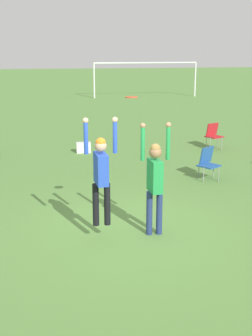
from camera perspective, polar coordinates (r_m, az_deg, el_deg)
The scene contains 8 objects.
ground_plane at distance 9.46m, azimuth -0.13°, elevation -7.60°, with size 120.00×120.00×0.00m, color #56843D.
person_jumping at distance 8.60m, azimuth -3.07°, elevation -0.20°, with size 0.63×0.50×2.05m.
person_defending at distance 8.91m, azimuth 3.54°, elevation -1.00°, with size 0.59×0.45×2.21m.
frisbee at distance 8.48m, azimuth 0.67°, elevation 8.64°, with size 0.24×0.24×0.02m.
camping_chair_3 at distance 16.81m, azimuth 10.60°, elevation 4.14°, with size 0.67×0.73×0.89m.
camping_chair_4 at distance 13.00m, azimuth 9.95°, elevation 0.83°, with size 0.69×0.76×0.87m.
cooler_box at distance 16.03m, azimuth -5.20°, elevation 2.50°, with size 0.49×0.29×0.34m.
soccer_goal at distance 32.30m, azimuth 2.40°, elevation 11.87°, with size 7.10×0.10×2.35m.
Camera 1 is at (-1.29, -8.63, 3.65)m, focal length 50.00 mm.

